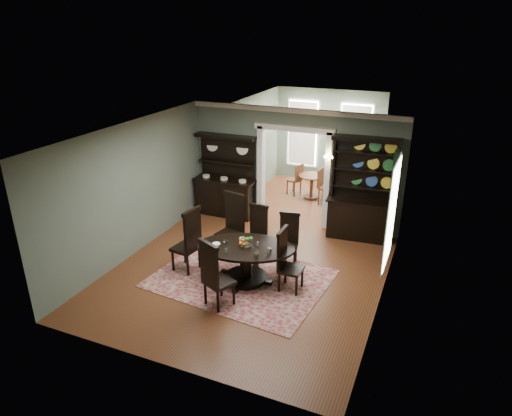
{
  "coord_description": "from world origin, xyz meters",
  "views": [
    {
      "loc": [
        3.45,
        -7.63,
        4.98
      ],
      "look_at": [
        -0.03,
        0.6,
        1.28
      ],
      "focal_mm": 32.0,
      "sensor_mm": 36.0,
      "label": 1
    }
  ],
  "objects_px": {
    "parlor_table": "(312,183)",
    "dining_table": "(246,257)",
    "welsh_dresser": "(361,203)",
    "sideboard": "(226,188)"
  },
  "relations": [
    {
      "from": "parlor_table",
      "to": "dining_table",
      "type": "bearing_deg",
      "value": -88.78
    },
    {
      "from": "parlor_table",
      "to": "welsh_dresser",
      "type": "bearing_deg",
      "value": -48.79
    },
    {
      "from": "sideboard",
      "to": "welsh_dresser",
      "type": "height_order",
      "value": "welsh_dresser"
    },
    {
      "from": "dining_table",
      "to": "welsh_dresser",
      "type": "height_order",
      "value": "welsh_dresser"
    },
    {
      "from": "welsh_dresser",
      "to": "dining_table",
      "type": "bearing_deg",
      "value": -124.82
    },
    {
      "from": "dining_table",
      "to": "sideboard",
      "type": "distance_m",
      "value": 3.53
    },
    {
      "from": "dining_table",
      "to": "parlor_table",
      "type": "relative_size",
      "value": 2.87
    },
    {
      "from": "sideboard",
      "to": "parlor_table",
      "type": "relative_size",
      "value": 2.83
    },
    {
      "from": "welsh_dresser",
      "to": "sideboard",
      "type": "bearing_deg",
      "value": 175.31
    },
    {
      "from": "dining_table",
      "to": "parlor_table",
      "type": "bearing_deg",
      "value": 76.42
    }
  ]
}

